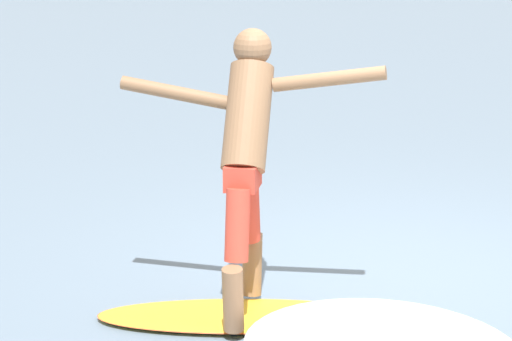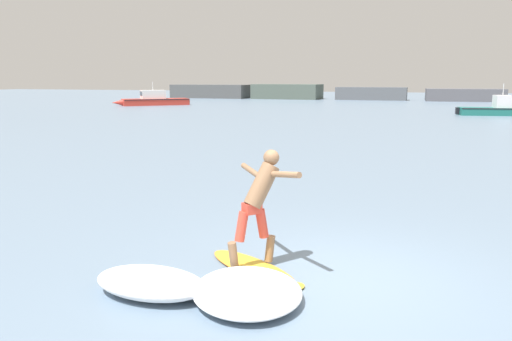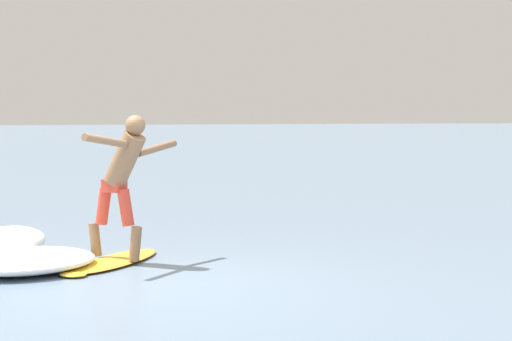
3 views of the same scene
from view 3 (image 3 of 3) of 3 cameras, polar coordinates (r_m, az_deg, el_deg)
ground_plane at (r=9.48m, az=-7.92°, el=-7.59°), size 200.00×200.00×0.00m
surfboard at (r=10.83m, az=-9.46°, el=-5.98°), size 1.96×1.53×0.19m
surfer at (r=10.63m, az=-8.85°, el=-0.17°), size 1.32×1.25×1.79m
wave_foam_at_tail at (r=10.55m, az=-15.14°, el=-5.82°), size 2.07×2.17×0.25m
wave_foam_at_nose at (r=11.84m, az=-16.11°, el=-4.53°), size 1.67×1.01×0.34m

